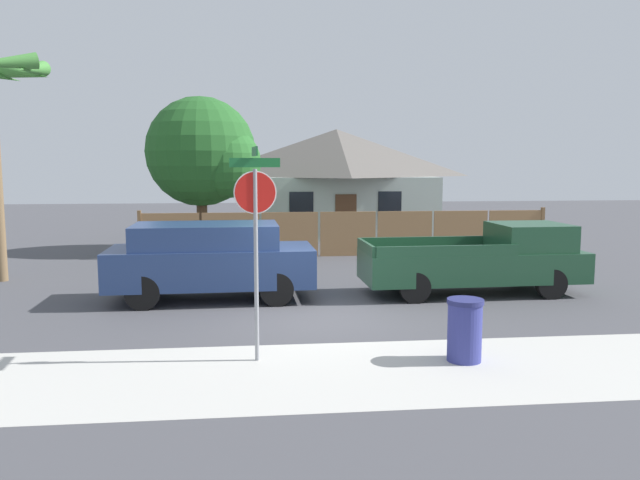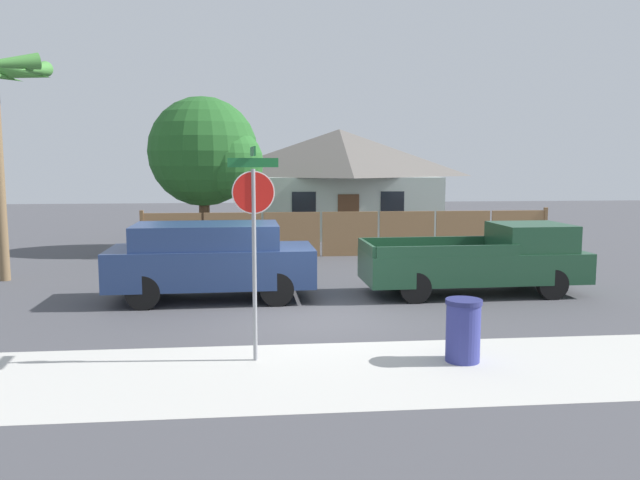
# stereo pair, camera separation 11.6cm
# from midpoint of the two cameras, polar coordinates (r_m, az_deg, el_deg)

# --- Properties ---
(ground_plane) EXTENTS (80.00, 80.00, 0.00)m
(ground_plane) POSITION_cam_midpoint_polar(r_m,az_deg,el_deg) (13.47, -0.77, -7.06)
(ground_plane) COLOR #47474C
(sidewalk_strip) EXTENTS (36.00, 3.20, 0.01)m
(sidewalk_strip) POSITION_cam_midpoint_polar(r_m,az_deg,el_deg) (10.04, 1.20, -12.00)
(sidewalk_strip) COLOR beige
(sidewalk_strip) RESTS_ON ground
(wooden_fence) EXTENTS (14.58, 0.12, 1.68)m
(wooden_fence) POSITION_cam_midpoint_polar(r_m,az_deg,el_deg) (22.20, 2.42, 0.57)
(wooden_fence) COLOR #997047
(wooden_fence) RESTS_ON ground
(house) EXTENTS (9.01, 6.55, 4.86)m
(house) POSITION_cam_midpoint_polar(r_m,az_deg,el_deg) (29.19, 1.39, 5.51)
(house) COLOR #B2C1B7
(house) RESTS_ON ground
(oak_tree) EXTENTS (4.26, 4.05, 5.75)m
(oak_tree) POSITION_cam_midpoint_polar(r_m,az_deg,el_deg) (23.67, -10.54, 7.72)
(oak_tree) COLOR brown
(oak_tree) RESTS_ON ground
(red_suv) EXTENTS (4.91, 2.13, 1.85)m
(red_suv) POSITION_cam_midpoint_polar(r_m,az_deg,el_deg) (15.22, -10.20, -1.66)
(red_suv) COLOR navy
(red_suv) RESTS_ON ground
(orange_pickup) EXTENTS (5.56, 2.04, 1.77)m
(orange_pickup) POSITION_cam_midpoint_polar(r_m,az_deg,el_deg) (16.23, 14.39, -1.78)
(orange_pickup) COLOR #1E472D
(orange_pickup) RESTS_ON ground
(stop_sign) EXTENTS (0.82, 0.74, 3.54)m
(stop_sign) POSITION_cam_midpoint_polar(r_m,az_deg,el_deg) (10.20, -6.24, 2.01)
(stop_sign) COLOR gray
(stop_sign) RESTS_ON ground
(trash_bin) EXTENTS (0.61, 0.61, 1.05)m
(trash_bin) POSITION_cam_midpoint_polar(r_m,az_deg,el_deg) (10.70, 12.78, -8.01)
(trash_bin) COLOR navy
(trash_bin) RESTS_ON ground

